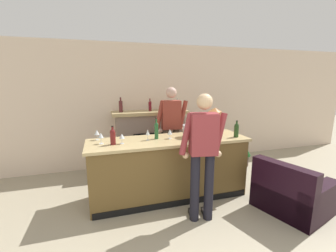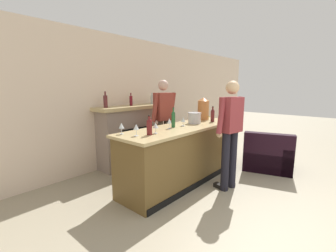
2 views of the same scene
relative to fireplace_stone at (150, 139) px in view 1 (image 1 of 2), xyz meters
name	(u,v)px [view 1 (image 1 of 2)]	position (x,y,z in m)	size (l,w,h in m)	color
wall_back_panel	(141,106)	(-0.14, 0.26, 0.72)	(12.00, 0.07, 2.75)	beige
bar_counter	(169,168)	(0.00, -1.41, -0.15)	(2.62, 0.79, 1.01)	brown
fireplace_stone	(150,139)	(0.00, 0.00, 0.00)	(1.65, 0.52, 1.61)	gray
armchair_black	(290,195)	(1.62, -2.38, -0.39)	(1.06, 1.11, 0.80)	black
potted_plant_corner	(242,154)	(2.07, -0.54, -0.39)	(0.43, 0.43, 0.62)	brown
person_customer	(203,153)	(0.25, -2.18, 0.34)	(0.65, 0.35, 1.79)	black
person_bartender	(171,129)	(0.27, -0.71, 0.36)	(0.66, 0.34, 1.83)	brown
copper_dispenser	(215,120)	(0.93, -1.24, 0.59)	(0.24, 0.28, 0.46)	#B86D37
ice_bucket_steel	(190,131)	(0.38, -1.38, 0.46)	(0.25, 0.25, 0.21)	silver
wine_bottle_rose_blush	(236,130)	(1.13, -1.62, 0.48)	(0.08, 0.08, 0.28)	#1E3C17
wine_bottle_burgundy_dark	(156,130)	(-0.19, -1.34, 0.50)	(0.06, 0.06, 0.35)	#21562B
wine_bottle_chardonnay_pale	(113,136)	(-0.89, -1.48, 0.48)	(0.08, 0.08, 0.28)	maroon
wine_bottle_riesling_slim	(216,129)	(0.78, -1.54, 0.49)	(0.07, 0.07, 0.30)	#551A1C
wine_glass_near_bucket	(170,132)	(0.03, -1.39, 0.46)	(0.08, 0.08, 0.16)	silver
wine_glass_by_dispenser	(97,133)	(-1.12, -1.14, 0.47)	(0.08, 0.08, 0.17)	silver
wine_glass_front_left	(148,133)	(-0.34, -1.39, 0.48)	(0.07, 0.07, 0.18)	silver
wine_glass_mid_counter	(122,136)	(-0.76, -1.47, 0.47)	(0.08, 0.08, 0.16)	silver
wine_glass_front_right	(101,136)	(-1.06, -1.39, 0.48)	(0.08, 0.08, 0.17)	silver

